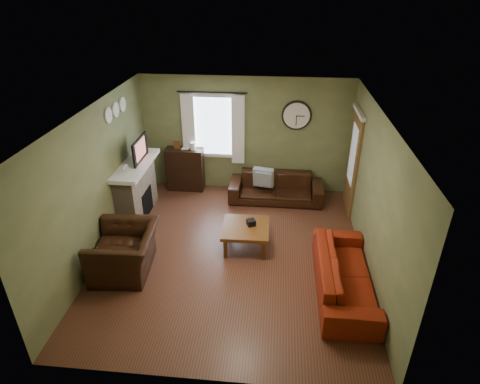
# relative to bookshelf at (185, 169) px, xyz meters

# --- Properties ---
(floor) EXTENTS (4.60, 5.20, 0.00)m
(floor) POSITION_rel_bookshelf_xyz_m (1.37, -2.40, -0.50)
(floor) COLOR #562E1F
(floor) RESTS_ON ground
(ceiling) EXTENTS (4.60, 5.20, 0.00)m
(ceiling) POSITION_rel_bookshelf_xyz_m (1.37, -2.40, 2.10)
(ceiling) COLOR white
(ceiling) RESTS_ON ground
(wall_left) EXTENTS (0.00, 5.20, 2.60)m
(wall_left) POSITION_rel_bookshelf_xyz_m (-0.93, -2.40, 0.80)
(wall_left) COLOR olive
(wall_left) RESTS_ON ground
(wall_right) EXTENTS (0.00, 5.20, 2.60)m
(wall_right) POSITION_rel_bookshelf_xyz_m (3.67, -2.40, 0.80)
(wall_right) COLOR olive
(wall_right) RESTS_ON ground
(wall_back) EXTENTS (4.60, 0.00, 2.60)m
(wall_back) POSITION_rel_bookshelf_xyz_m (1.37, 0.20, 0.80)
(wall_back) COLOR olive
(wall_back) RESTS_ON ground
(wall_front) EXTENTS (4.60, 0.00, 2.60)m
(wall_front) POSITION_rel_bookshelf_xyz_m (1.37, -5.00, 0.80)
(wall_front) COLOR olive
(wall_front) RESTS_ON ground
(fireplace) EXTENTS (0.40, 1.40, 1.10)m
(fireplace) POSITION_rel_bookshelf_xyz_m (-0.73, -1.25, 0.05)
(fireplace) COLOR tan
(fireplace) RESTS_ON floor
(firebox) EXTENTS (0.04, 0.60, 0.55)m
(firebox) POSITION_rel_bookshelf_xyz_m (-0.54, -1.25, -0.20)
(firebox) COLOR black
(firebox) RESTS_ON fireplace
(mantel) EXTENTS (0.58, 1.60, 0.08)m
(mantel) POSITION_rel_bookshelf_xyz_m (-0.70, -1.25, 0.64)
(mantel) COLOR white
(mantel) RESTS_ON fireplace
(tv) EXTENTS (0.08, 0.60, 0.35)m
(tv) POSITION_rel_bookshelf_xyz_m (-0.68, -1.10, 0.86)
(tv) COLOR black
(tv) RESTS_ON mantel
(tv_screen) EXTENTS (0.02, 0.62, 0.36)m
(tv_screen) POSITION_rel_bookshelf_xyz_m (-0.60, -1.10, 0.91)
(tv_screen) COLOR #994C3F
(tv_screen) RESTS_ON mantel
(medallion_left) EXTENTS (0.28, 0.28, 0.03)m
(medallion_left) POSITION_rel_bookshelf_xyz_m (-0.91, -1.60, 1.75)
(medallion_left) COLOR white
(medallion_left) RESTS_ON wall_left
(medallion_mid) EXTENTS (0.28, 0.28, 0.03)m
(medallion_mid) POSITION_rel_bookshelf_xyz_m (-0.91, -1.25, 1.75)
(medallion_mid) COLOR white
(medallion_mid) RESTS_ON wall_left
(medallion_right) EXTENTS (0.28, 0.28, 0.03)m
(medallion_right) POSITION_rel_bookshelf_xyz_m (-0.91, -0.90, 1.75)
(medallion_right) COLOR white
(medallion_right) RESTS_ON wall_left
(window_pane) EXTENTS (1.00, 0.02, 1.30)m
(window_pane) POSITION_rel_bookshelf_xyz_m (0.67, 0.18, 1.00)
(window_pane) COLOR silver
(window_pane) RESTS_ON wall_back
(curtain_rod) EXTENTS (0.03, 0.03, 1.50)m
(curtain_rod) POSITION_rel_bookshelf_xyz_m (0.67, 0.08, 1.77)
(curtain_rod) COLOR black
(curtain_rod) RESTS_ON wall_back
(curtain_left) EXTENTS (0.28, 0.04, 1.55)m
(curtain_left) POSITION_rel_bookshelf_xyz_m (0.12, 0.08, 0.95)
(curtain_left) COLOR white
(curtain_left) RESTS_ON wall_back
(curtain_right) EXTENTS (0.28, 0.04, 1.55)m
(curtain_right) POSITION_rel_bookshelf_xyz_m (1.22, 0.08, 0.95)
(curtain_right) COLOR white
(curtain_right) RESTS_ON wall_back
(wall_clock) EXTENTS (0.64, 0.06, 0.64)m
(wall_clock) POSITION_rel_bookshelf_xyz_m (2.47, 0.15, 1.30)
(wall_clock) COLOR white
(wall_clock) RESTS_ON wall_back
(door) EXTENTS (0.05, 0.90, 2.10)m
(door) POSITION_rel_bookshelf_xyz_m (3.64, -0.55, 0.55)
(door) COLOR brown
(door) RESTS_ON floor
(bookshelf) EXTENTS (0.84, 0.36, 1.00)m
(bookshelf) POSITION_rel_bookshelf_xyz_m (0.00, 0.00, 0.00)
(bookshelf) COLOR black
(bookshelf) RESTS_ON floor
(book) EXTENTS (0.18, 0.24, 0.02)m
(book) POSITION_rel_bookshelf_xyz_m (-0.05, 0.05, 0.46)
(book) COLOR brown
(book) RESTS_ON bookshelf
(sofa_brown) EXTENTS (2.05, 0.80, 0.60)m
(sofa_brown) POSITION_rel_bookshelf_xyz_m (2.10, -0.34, -0.20)
(sofa_brown) COLOR black
(sofa_brown) RESTS_ON floor
(pillow_left) EXTENTS (0.37, 0.17, 0.35)m
(pillow_left) POSITION_rel_bookshelf_xyz_m (1.83, -0.43, 0.05)
(pillow_left) COLOR #8A98A0
(pillow_left) RESTS_ON sofa_brown
(pillow_right) EXTENTS (0.46, 0.22, 0.44)m
(pillow_right) POSITION_rel_bookshelf_xyz_m (1.82, -0.36, 0.05)
(pillow_right) COLOR #8A98A0
(pillow_right) RESTS_ON sofa_brown
(sofa_red) EXTENTS (0.84, 2.14, 0.63)m
(sofa_red) POSITION_rel_bookshelf_xyz_m (3.23, -3.18, -0.19)
(sofa_red) COLOR maroon
(sofa_red) RESTS_ON floor
(armchair) EXTENTS (1.11, 1.24, 0.76)m
(armchair) POSITION_rel_bookshelf_xyz_m (-0.36, -3.03, -0.12)
(armchair) COLOR black
(armchair) RESTS_ON floor
(coffee_table) EXTENTS (0.85, 0.85, 0.45)m
(coffee_table) POSITION_rel_bookshelf_xyz_m (1.59, -2.18, -0.28)
(coffee_table) COLOR brown
(coffee_table) RESTS_ON floor
(tissue_box) EXTENTS (0.19, 0.19, 0.11)m
(tissue_box) POSITION_rel_bookshelf_xyz_m (1.68, -2.12, -0.10)
(tissue_box) COLOR black
(tissue_box) RESTS_ON coffee_table
(wine_glass_a) EXTENTS (0.07, 0.07, 0.19)m
(wine_glass_a) POSITION_rel_bookshelf_xyz_m (-0.68, -1.85, 0.78)
(wine_glass_a) COLOR white
(wine_glass_a) RESTS_ON mantel
(wine_glass_b) EXTENTS (0.07, 0.07, 0.19)m
(wine_glass_b) POSITION_rel_bookshelf_xyz_m (-0.68, -1.73, 0.78)
(wine_glass_b) COLOR white
(wine_glass_b) RESTS_ON mantel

